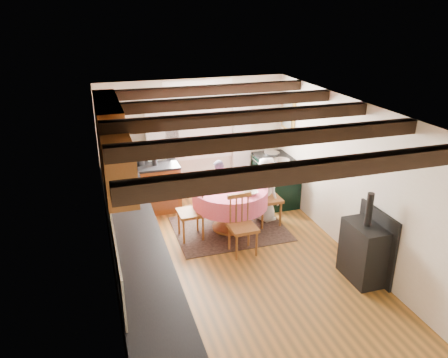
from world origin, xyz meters
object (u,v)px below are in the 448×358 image
object	(u,v)px
chair_left	(190,211)
chair_right	(268,197)
aga_range	(275,180)
dining_table	(230,209)
child_right	(266,189)
chair_near	(243,226)
cup	(240,186)
child_far	(218,187)
cast_iron_stove	(365,237)

from	to	relation	value
chair_left	chair_right	bearing A→B (deg)	92.27
chair_right	aga_range	world-z (taller)	chair_right
dining_table	child_right	bearing A→B (deg)	12.90
chair_near	chair_left	size ratio (longest dim) A/B	0.96
dining_table	chair_left	size ratio (longest dim) A/B	1.29
aga_range	cup	bearing A→B (deg)	-139.17
chair_near	chair_right	xyz separation A→B (m)	(0.76, 0.82, 0.05)
chair_near	child_far	distance (m)	1.45
child_far	cup	bearing A→B (deg)	120.61
child_far	chair_right	bearing A→B (deg)	155.33
dining_table	cup	world-z (taller)	cup
chair_left	child_far	world-z (taller)	child_far
dining_table	chair_near	xyz separation A→B (m)	(-0.05, -0.81, 0.09)
child_far	child_right	distance (m)	0.88
chair_near	cast_iron_stove	distance (m)	1.81
aga_range	chair_right	bearing A→B (deg)	-121.51
dining_table	child_far	distance (m)	0.66
cup	child_right	bearing A→B (deg)	22.53
aga_range	dining_table	bearing A→B (deg)	-145.29
dining_table	aga_range	bearing A→B (deg)	34.71
aga_range	cast_iron_stove	size ratio (longest dim) A/B	0.76
chair_right	child_far	size ratio (longest dim) A/B	0.98
chair_left	chair_right	distance (m)	1.42
dining_table	chair_right	xyz separation A→B (m)	(0.71, 0.01, 0.14)
child_right	cup	size ratio (longest dim) A/B	11.30
chair_near	child_right	xyz separation A→B (m)	(0.78, 0.98, 0.11)
aga_range	chair_near	bearing A→B (deg)	-127.54
cast_iron_stove	child_right	size ratio (longest dim) A/B	1.12
chair_left	chair_right	size ratio (longest dim) A/B	0.95
cup	chair_near	bearing A→B (deg)	-106.09
chair_right	child_far	world-z (taller)	child_far
chair_near	cup	bearing A→B (deg)	71.01
child_right	child_far	bearing A→B (deg)	44.80
chair_near	cup	xyz separation A→B (m)	(0.21, 0.74, 0.34)
cast_iron_stove	child_far	size ratio (longest dim) A/B	1.24
chair_right	aga_range	bearing A→B (deg)	-32.38
chair_near	aga_range	size ratio (longest dim) A/B	0.96
chair_left	aga_range	size ratio (longest dim) A/B	1.00
chair_left	child_far	bearing A→B (deg)	134.44
chair_left	child_far	distance (m)	1.01
aga_range	cast_iron_stove	bearing A→B (deg)	-87.76
chair_left	aga_range	distance (m)	2.15
chair_right	cup	size ratio (longest dim) A/B	10.03
chair_left	child_right	distance (m)	1.47
chair_left	child_far	size ratio (longest dim) A/B	0.93
dining_table	chair_right	world-z (taller)	chair_right
cast_iron_stove	child_right	bearing A→B (deg)	105.68
dining_table	cast_iron_stove	distance (m)	2.39
chair_right	child_right	distance (m)	0.18
cast_iron_stove	cup	size ratio (longest dim) A/B	12.67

